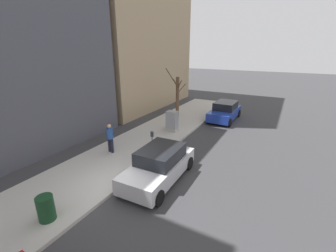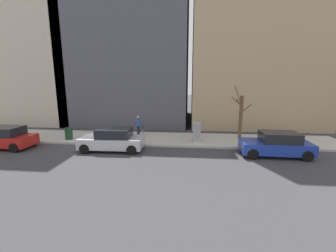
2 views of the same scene
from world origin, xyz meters
TOP-DOWN VIEW (x-y plane):
  - ground_plane at (0.00, 0.00)m, footprint 120.00×120.00m
  - sidewalk at (2.00, 0.00)m, footprint 4.00×36.00m
  - parked_car_blue at (-1.15, -11.94)m, footprint 1.97×4.22m
  - parked_car_silver at (-1.06, -1.34)m, footprint 2.02×4.25m
  - parked_car_red at (-1.28, 6.43)m, footprint 2.03×4.25m
  - parking_meter at (0.45, -3.11)m, footprint 0.14×0.10m
  - utility_box at (1.30, -7.05)m, footprint 0.83×0.61m
  - bare_tree at (2.61, -10.48)m, footprint 1.59×1.46m
  - trash_bin at (0.90, 2.87)m, footprint 0.56×0.56m
  - pedestrian_near_meter at (2.67, -2.24)m, footprint 0.40×0.36m
  - office_tower_left at (11.86, -13.07)m, footprint 12.72×12.72m
  - office_block_center at (11.79, 0.17)m, footprint 12.58×12.58m
  - office_tower_right at (11.48, 11.44)m, footprint 11.97×11.97m

SIDE VIEW (x-z plane):
  - ground_plane at x=0.00m, z-range 0.00..0.00m
  - sidewalk at x=2.00m, z-range 0.00..0.15m
  - trash_bin at x=0.90m, z-range 0.15..1.05m
  - parked_car_blue at x=-1.15m, z-range -0.02..1.50m
  - parked_car_silver at x=-1.06m, z-range -0.02..1.50m
  - parked_car_red at x=-1.28m, z-range -0.02..1.50m
  - utility_box at x=1.30m, z-range 0.13..1.56m
  - parking_meter at x=0.45m, z-range 0.30..1.65m
  - pedestrian_near_meter at x=2.67m, z-range 0.26..1.92m
  - bare_tree at x=2.61m, z-range -0.08..4.01m
  - office_block_center at x=11.79m, z-range 0.00..16.49m
  - office_tower_right at x=11.48m, z-range 0.00..22.86m
  - office_tower_left at x=11.86m, z-range 0.00..23.36m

